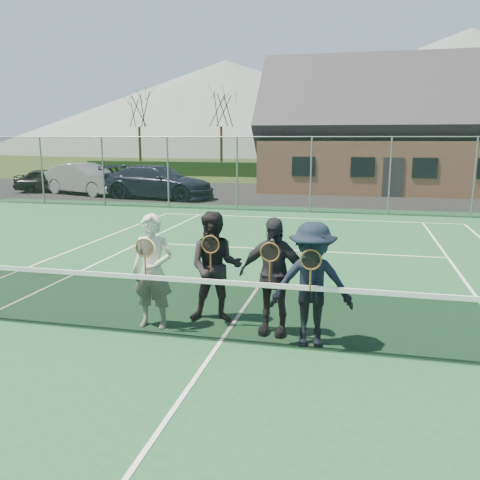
{
  "coord_description": "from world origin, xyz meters",
  "views": [
    {
      "loc": [
        1.88,
        -6.75,
        2.96
      ],
      "look_at": [
        -0.06,
        1.5,
        1.25
      ],
      "focal_mm": 38.0,
      "sensor_mm": 36.0,
      "label": 1
    }
  ],
  "objects_px": {
    "tennis_net": "(220,308)",
    "player_c": "(273,276)",
    "car_c": "(158,182)",
    "player_b": "(216,267)",
    "clubhouse": "(401,119)",
    "car_b": "(85,179)",
    "player_a": "(153,271)",
    "car_a": "(52,180)",
    "player_d": "(312,285)"
  },
  "relations": [
    {
      "from": "tennis_net",
      "to": "player_b",
      "type": "height_order",
      "value": "player_b"
    },
    {
      "from": "tennis_net",
      "to": "player_a",
      "type": "height_order",
      "value": "player_a"
    },
    {
      "from": "tennis_net",
      "to": "player_d",
      "type": "bearing_deg",
      "value": 8.75
    },
    {
      "from": "tennis_net",
      "to": "player_c",
      "type": "bearing_deg",
      "value": 38.16
    },
    {
      "from": "car_a",
      "to": "clubhouse",
      "type": "relative_size",
      "value": 0.25
    },
    {
      "from": "car_c",
      "to": "clubhouse",
      "type": "relative_size",
      "value": 0.36
    },
    {
      "from": "clubhouse",
      "to": "car_b",
      "type": "bearing_deg",
      "value": -158.73
    },
    {
      "from": "clubhouse",
      "to": "player_a",
      "type": "distance_m",
      "value": 24.38
    },
    {
      "from": "player_a",
      "to": "player_b",
      "type": "distance_m",
      "value": 1.0
    },
    {
      "from": "tennis_net",
      "to": "player_b",
      "type": "xyz_separation_m",
      "value": [
        -0.31,
        0.85,
        0.38
      ]
    },
    {
      "from": "player_d",
      "to": "car_b",
      "type": "bearing_deg",
      "value": 127.88
    },
    {
      "from": "player_b",
      "to": "player_d",
      "type": "distance_m",
      "value": 1.73
    },
    {
      "from": "car_b",
      "to": "player_c",
      "type": "distance_m",
      "value": 21.48
    },
    {
      "from": "car_c",
      "to": "clubhouse",
      "type": "height_order",
      "value": "clubhouse"
    },
    {
      "from": "tennis_net",
      "to": "player_b",
      "type": "relative_size",
      "value": 6.49
    },
    {
      "from": "player_b",
      "to": "player_d",
      "type": "xyz_separation_m",
      "value": [
        1.6,
        -0.65,
        -0.0
      ]
    },
    {
      "from": "tennis_net",
      "to": "player_a",
      "type": "xyz_separation_m",
      "value": [
        -1.19,
        0.38,
        0.38
      ]
    },
    {
      "from": "tennis_net",
      "to": "player_d",
      "type": "distance_m",
      "value": 1.36
    },
    {
      "from": "car_b",
      "to": "player_c",
      "type": "height_order",
      "value": "player_c"
    },
    {
      "from": "car_a",
      "to": "player_a",
      "type": "xyz_separation_m",
      "value": [
        13.39,
        -17.77,
        0.25
      ]
    },
    {
      "from": "car_b",
      "to": "player_b",
      "type": "distance_m",
      "value": 20.64
    },
    {
      "from": "car_c",
      "to": "player_b",
      "type": "relative_size",
      "value": 3.14
    },
    {
      "from": "car_c",
      "to": "tennis_net",
      "type": "height_order",
      "value": "car_c"
    },
    {
      "from": "car_a",
      "to": "car_b",
      "type": "height_order",
      "value": "car_b"
    },
    {
      "from": "car_a",
      "to": "player_c",
      "type": "height_order",
      "value": "player_c"
    },
    {
      "from": "tennis_net",
      "to": "player_c",
      "type": "relative_size",
      "value": 6.49
    },
    {
      "from": "player_a",
      "to": "player_c",
      "type": "height_order",
      "value": "same"
    },
    {
      "from": "player_c",
      "to": "car_b",
      "type": "bearing_deg",
      "value": 127.12
    },
    {
      "from": "tennis_net",
      "to": "player_c",
      "type": "xyz_separation_m",
      "value": [
        0.67,
        0.53,
        0.38
      ]
    },
    {
      "from": "player_b",
      "to": "car_b",
      "type": "bearing_deg",
      "value": 125.47
    },
    {
      "from": "car_b",
      "to": "player_c",
      "type": "relative_size",
      "value": 2.74
    },
    {
      "from": "car_a",
      "to": "car_b",
      "type": "xyz_separation_m",
      "value": [
        2.3,
        -0.49,
        0.14
      ]
    },
    {
      "from": "car_b",
      "to": "player_a",
      "type": "height_order",
      "value": "player_a"
    },
    {
      "from": "car_b",
      "to": "player_a",
      "type": "bearing_deg",
      "value": -128.98
    },
    {
      "from": "player_a",
      "to": "player_c",
      "type": "bearing_deg",
      "value": 4.69
    },
    {
      "from": "car_c",
      "to": "player_b",
      "type": "distance_m",
      "value": 17.6
    },
    {
      "from": "clubhouse",
      "to": "player_d",
      "type": "height_order",
      "value": "clubhouse"
    },
    {
      "from": "player_a",
      "to": "player_c",
      "type": "distance_m",
      "value": 1.87
    },
    {
      "from": "player_a",
      "to": "player_d",
      "type": "relative_size",
      "value": 1.0
    },
    {
      "from": "tennis_net",
      "to": "player_a",
      "type": "relative_size",
      "value": 6.49
    },
    {
      "from": "player_b",
      "to": "player_d",
      "type": "relative_size",
      "value": 1.0
    },
    {
      "from": "clubhouse",
      "to": "player_c",
      "type": "relative_size",
      "value": 8.67
    },
    {
      "from": "player_b",
      "to": "player_c",
      "type": "bearing_deg",
      "value": -17.86
    },
    {
      "from": "player_d",
      "to": "player_c",
      "type": "bearing_deg",
      "value": 151.77
    },
    {
      "from": "player_a",
      "to": "player_c",
      "type": "xyz_separation_m",
      "value": [
        1.87,
        0.15,
        -0.0
      ]
    },
    {
      "from": "player_a",
      "to": "player_d",
      "type": "height_order",
      "value": "same"
    },
    {
      "from": "player_d",
      "to": "clubhouse",
      "type": "bearing_deg",
      "value": 83.5
    },
    {
      "from": "clubhouse",
      "to": "player_b",
      "type": "bearing_deg",
      "value": -100.55
    },
    {
      "from": "car_b",
      "to": "tennis_net",
      "type": "relative_size",
      "value": 0.42
    },
    {
      "from": "player_a",
      "to": "car_c",
      "type": "bearing_deg",
      "value": 111.93
    }
  ]
}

